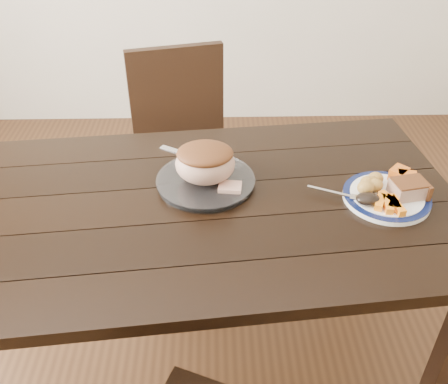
{
  "coord_description": "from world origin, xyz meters",
  "views": [
    {
      "loc": [
        0.05,
        -1.21,
        1.66
      ],
      "look_at": [
        0.08,
        -0.02,
        0.8
      ],
      "focal_mm": 40.0,
      "sensor_mm": 36.0,
      "label": 1
    }
  ],
  "objects_px": {
    "serving_platter": "(206,182)",
    "roast_joint": "(205,164)",
    "pork_slice": "(408,189)",
    "carving_knife": "(215,162)",
    "fork": "(341,194)",
    "chair_far": "(184,144)",
    "dinner_plate": "(386,197)",
    "dining_table": "(198,225)"
  },
  "relations": [
    {
      "from": "roast_joint",
      "to": "dinner_plate",
      "type": "bearing_deg",
      "value": -9.62
    },
    {
      "from": "serving_platter",
      "to": "fork",
      "type": "relative_size",
      "value": 1.8
    },
    {
      "from": "fork",
      "to": "roast_joint",
      "type": "height_order",
      "value": "roast_joint"
    },
    {
      "from": "serving_platter",
      "to": "fork",
      "type": "distance_m",
      "value": 0.42
    },
    {
      "from": "chair_far",
      "to": "dinner_plate",
      "type": "bearing_deg",
      "value": 117.83
    },
    {
      "from": "serving_platter",
      "to": "roast_joint",
      "type": "height_order",
      "value": "roast_joint"
    },
    {
      "from": "dinner_plate",
      "to": "chair_far",
      "type": "bearing_deg",
      "value": 131.73
    },
    {
      "from": "serving_platter",
      "to": "carving_knife",
      "type": "relative_size",
      "value": 1.07
    },
    {
      "from": "chair_far",
      "to": "fork",
      "type": "bearing_deg",
      "value": 111.2
    },
    {
      "from": "roast_joint",
      "to": "carving_knife",
      "type": "height_order",
      "value": "roast_joint"
    },
    {
      "from": "dining_table",
      "to": "carving_knife",
      "type": "distance_m",
      "value": 0.24
    },
    {
      "from": "pork_slice",
      "to": "carving_knife",
      "type": "distance_m",
      "value": 0.62
    },
    {
      "from": "chair_far",
      "to": "roast_joint",
      "type": "distance_m",
      "value": 0.72
    },
    {
      "from": "dinner_plate",
      "to": "carving_knife",
      "type": "xyz_separation_m",
      "value": [
        -0.52,
        0.22,
        -0.0
      ]
    },
    {
      "from": "pork_slice",
      "to": "roast_joint",
      "type": "distance_m",
      "value": 0.62
    },
    {
      "from": "dinner_plate",
      "to": "serving_platter",
      "type": "bearing_deg",
      "value": 170.38
    },
    {
      "from": "dinner_plate",
      "to": "fork",
      "type": "height_order",
      "value": "fork"
    },
    {
      "from": "dining_table",
      "to": "carving_knife",
      "type": "height_order",
      "value": "carving_knife"
    },
    {
      "from": "roast_joint",
      "to": "serving_platter",
      "type": "bearing_deg",
      "value": 180.0
    },
    {
      "from": "roast_joint",
      "to": "pork_slice",
      "type": "bearing_deg",
      "value": -9.16
    },
    {
      "from": "roast_joint",
      "to": "carving_knife",
      "type": "relative_size",
      "value": 0.65
    },
    {
      "from": "dinner_plate",
      "to": "pork_slice",
      "type": "distance_m",
      "value": 0.07
    },
    {
      "from": "dinner_plate",
      "to": "dining_table",
      "type": "bearing_deg",
      "value": 179.93
    },
    {
      "from": "dinner_plate",
      "to": "pork_slice",
      "type": "relative_size",
      "value": 2.68
    },
    {
      "from": "pork_slice",
      "to": "fork",
      "type": "bearing_deg",
      "value": 177.89
    },
    {
      "from": "serving_platter",
      "to": "roast_joint",
      "type": "bearing_deg",
      "value": 0.0
    },
    {
      "from": "dining_table",
      "to": "serving_platter",
      "type": "distance_m",
      "value": 0.14
    },
    {
      "from": "pork_slice",
      "to": "fork",
      "type": "xyz_separation_m",
      "value": [
        -0.2,
        0.01,
        -0.02
      ]
    },
    {
      "from": "pork_slice",
      "to": "fork",
      "type": "relative_size",
      "value": 0.58
    },
    {
      "from": "dining_table",
      "to": "pork_slice",
      "type": "xyz_separation_m",
      "value": [
        0.63,
        -0.01,
        0.13
      ]
    },
    {
      "from": "serving_platter",
      "to": "fork",
      "type": "xyz_separation_m",
      "value": [
        0.41,
        -0.09,
        0.01
      ]
    },
    {
      "from": "chair_far",
      "to": "fork",
      "type": "distance_m",
      "value": 0.93
    },
    {
      "from": "serving_platter",
      "to": "pork_slice",
      "type": "xyz_separation_m",
      "value": [
        0.61,
        -0.1,
        0.03
      ]
    },
    {
      "from": "chair_far",
      "to": "dining_table",
      "type": "bearing_deg",
      "value": 82.49
    },
    {
      "from": "serving_platter",
      "to": "roast_joint",
      "type": "relative_size",
      "value": 1.63
    },
    {
      "from": "fork",
      "to": "carving_knife",
      "type": "height_order",
      "value": "fork"
    },
    {
      "from": "chair_far",
      "to": "fork",
      "type": "xyz_separation_m",
      "value": [
        0.52,
        -0.73,
        0.25
      ]
    },
    {
      "from": "dinner_plate",
      "to": "fork",
      "type": "distance_m",
      "value": 0.14
    },
    {
      "from": "dinner_plate",
      "to": "carving_knife",
      "type": "bearing_deg",
      "value": 157.39
    },
    {
      "from": "dining_table",
      "to": "fork",
      "type": "height_order",
      "value": "fork"
    },
    {
      "from": "pork_slice",
      "to": "carving_knife",
      "type": "relative_size",
      "value": 0.34
    },
    {
      "from": "pork_slice",
      "to": "carving_knife",
      "type": "xyz_separation_m",
      "value": [
        -0.58,
        0.22,
        -0.04
      ]
    }
  ]
}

